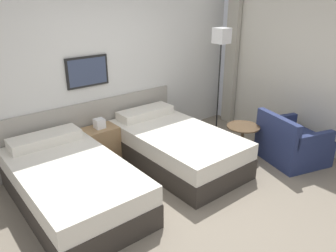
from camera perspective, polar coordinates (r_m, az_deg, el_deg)
The scene contains 9 objects.
ground_plane at distance 4.15m, azimuth 4.40°, elevation -12.73°, with size 16.00×16.00×0.00m, color slate.
wall_headboard at distance 5.08m, azimuth -10.67°, elevation 9.60°, with size 10.00×0.10×2.70m.
wall_window at distance 5.47m, azimuth 26.02°, elevation 9.10°, with size 0.21×4.41×2.70m.
bed_near_door at distance 4.10m, azimuth -16.40°, elevation -9.61°, with size 1.14×2.03×0.65m.
bed_near_window at distance 4.84m, azimuth 1.35°, elevation -3.56°, with size 1.14×2.03×0.65m.
nightstand at distance 5.02m, azimuth -11.57°, elevation -3.00°, with size 0.49×0.36×0.67m.
floor_lamp at distance 5.70m, azimuth 9.22°, elevation 13.62°, with size 0.24×0.24×1.84m.
side_table at distance 5.17m, azimuth 12.86°, elevation -1.46°, with size 0.50×0.50×0.49m.
armchair at distance 5.26m, azimuth 20.71°, elevation -3.06°, with size 1.00×1.03×0.75m.
Camera 1 is at (-2.38, -2.44, 2.37)m, focal length 35.00 mm.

